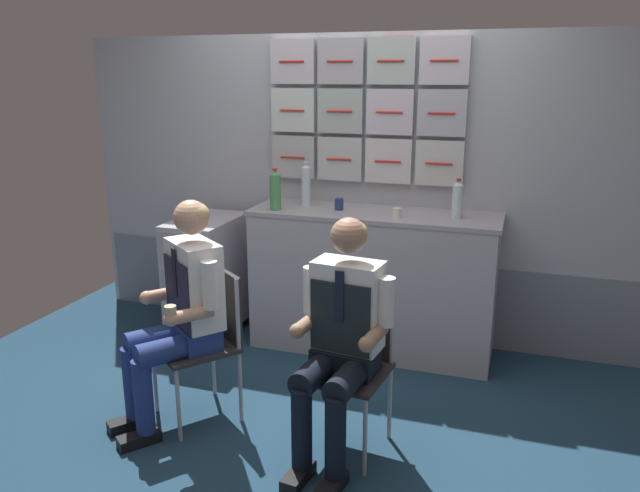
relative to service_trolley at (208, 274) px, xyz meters
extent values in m
cube|color=#1C394E|center=(0.97, -0.93, -0.50)|extent=(4.80, 4.80, 0.04)
cube|color=#ACB1BA|center=(0.97, 0.45, 0.60)|extent=(4.20, 0.06, 2.15)
cube|color=gray|center=(0.97, 0.41, -0.18)|extent=(4.12, 0.01, 0.59)
cube|color=#B0B1B1|center=(0.54, 0.39, 0.83)|extent=(0.32, 0.06, 0.30)
cylinder|color=red|center=(0.54, 0.35, 0.83)|extent=(0.18, 0.01, 0.01)
cube|color=#BABEC0|center=(0.88, 0.39, 0.83)|extent=(0.32, 0.06, 0.30)
cylinder|color=red|center=(0.88, 0.35, 0.83)|extent=(0.18, 0.01, 0.01)
cube|color=silver|center=(1.23, 0.39, 0.83)|extent=(0.32, 0.06, 0.30)
cylinder|color=red|center=(1.23, 0.35, 0.83)|extent=(0.18, 0.01, 0.01)
cube|color=silver|center=(1.58, 0.39, 0.83)|extent=(0.32, 0.06, 0.30)
cylinder|color=red|center=(1.58, 0.35, 0.83)|extent=(0.18, 0.01, 0.01)
cube|color=silver|center=(0.54, 0.39, 1.16)|extent=(0.32, 0.06, 0.30)
cylinder|color=red|center=(0.54, 0.35, 1.16)|extent=(0.18, 0.01, 0.01)
cube|color=#A7B5AE|center=(0.88, 0.39, 1.16)|extent=(0.32, 0.06, 0.30)
cylinder|color=red|center=(0.88, 0.35, 1.16)|extent=(0.18, 0.01, 0.01)
cube|color=silver|center=(1.23, 0.39, 1.16)|extent=(0.32, 0.06, 0.30)
cylinder|color=red|center=(1.23, 0.35, 1.16)|extent=(0.18, 0.01, 0.01)
cube|color=#B3B2BB|center=(1.58, 0.39, 1.16)|extent=(0.32, 0.06, 0.30)
cylinder|color=red|center=(1.58, 0.35, 1.16)|extent=(0.18, 0.01, 0.01)
cube|color=silver|center=(0.54, 0.39, 1.49)|extent=(0.32, 0.06, 0.30)
cylinder|color=red|center=(0.54, 0.35, 1.49)|extent=(0.18, 0.01, 0.01)
cube|color=#B1ACB4|center=(0.88, 0.39, 1.49)|extent=(0.32, 0.06, 0.30)
cylinder|color=red|center=(0.88, 0.35, 1.49)|extent=(0.18, 0.01, 0.01)
cube|color=#B1C0BA|center=(1.23, 0.39, 1.49)|extent=(0.32, 0.06, 0.30)
cylinder|color=red|center=(1.23, 0.35, 1.49)|extent=(0.18, 0.01, 0.01)
cube|color=silver|center=(1.58, 0.39, 1.49)|extent=(0.32, 0.06, 0.30)
cylinder|color=red|center=(1.58, 0.35, 1.49)|extent=(0.18, 0.01, 0.01)
cube|color=red|center=(1.26, 0.40, 1.61)|extent=(0.20, 0.02, 0.05)
cube|color=#AEAAB1|center=(1.19, 0.16, 0.00)|extent=(1.64, 0.52, 0.96)
cube|color=#9F9AA2|center=(1.19, 0.16, 0.50)|extent=(1.68, 0.53, 0.03)
sphere|color=black|center=(-0.16, -0.27, -0.44)|extent=(0.07, 0.07, 0.07)
sphere|color=black|center=(0.16, -0.27, -0.44)|extent=(0.07, 0.07, 0.07)
sphere|color=black|center=(-0.16, 0.28, -0.44)|extent=(0.07, 0.07, 0.07)
sphere|color=black|center=(0.16, 0.28, -0.44)|extent=(0.07, 0.07, 0.07)
cube|color=#AFA9BA|center=(0.00, 0.00, 0.00)|extent=(0.40, 0.64, 0.82)
cube|color=#9A95A5|center=(0.00, -0.32, -0.27)|extent=(0.35, 0.01, 0.22)
cube|color=#9A95A5|center=(0.00, -0.32, 0.00)|extent=(0.35, 0.01, 0.22)
cube|color=#9A95A5|center=(0.00, -0.32, 0.27)|extent=(0.35, 0.01, 0.22)
cylinder|color=#28282D|center=(0.00, -0.30, 0.39)|extent=(0.32, 0.02, 0.02)
cylinder|color=#A8AAAF|center=(0.23, -1.08, -0.27)|extent=(0.02, 0.02, 0.42)
cylinder|color=#A8AAAF|center=(0.51, -1.30, -0.27)|extent=(0.02, 0.02, 0.42)
cylinder|color=#A8AAAF|center=(0.45, -0.79, -0.27)|extent=(0.02, 0.02, 0.42)
cylinder|color=#A8AAAF|center=(0.74, -1.01, -0.27)|extent=(0.02, 0.02, 0.42)
cube|color=#2A2728|center=(0.48, -1.04, -0.05)|extent=(0.56, 0.56, 0.02)
cube|color=#2A2728|center=(0.60, -0.89, 0.16)|extent=(0.31, 0.25, 0.40)
cylinder|color=#A8AAAF|center=(0.45, -0.79, 0.16)|extent=(0.02, 0.02, 0.40)
cylinder|color=#A8AAAF|center=(0.74, -1.01, 0.16)|extent=(0.02, 0.02, 0.40)
cube|color=black|center=(0.18, -1.28, -0.45)|extent=(0.21, 0.23, 0.06)
cube|color=black|center=(0.33, -1.39, -0.45)|extent=(0.21, 0.23, 0.06)
cylinder|color=navy|center=(0.21, -1.25, -0.21)|extent=(0.10, 0.10, 0.41)
cylinder|color=navy|center=(0.35, -1.36, -0.21)|extent=(0.10, 0.10, 0.41)
cylinder|color=navy|center=(0.31, -1.12, 0.01)|extent=(0.33, 0.37, 0.13)
cylinder|color=navy|center=(0.45, -1.23, 0.01)|extent=(0.33, 0.37, 0.13)
cube|color=navy|center=(0.48, -1.04, 0.02)|extent=(0.38, 0.36, 0.12)
cube|color=white|center=(0.49, -1.03, 0.32)|extent=(0.39, 0.37, 0.46)
cube|color=#222337|center=(0.43, -1.11, 0.28)|extent=(0.26, 0.21, 0.37)
cube|color=black|center=(0.43, -1.11, 0.40)|extent=(0.04, 0.03, 0.26)
cylinder|color=white|center=(0.33, -0.90, 0.37)|extent=(0.08, 0.08, 0.25)
cylinder|color=tan|center=(0.29, -1.00, 0.22)|extent=(0.20, 0.23, 0.07)
sphere|color=tan|center=(0.22, -1.08, 0.22)|extent=(0.08, 0.08, 0.08)
cylinder|color=white|center=(0.66, -1.15, 0.37)|extent=(0.08, 0.08, 0.25)
cylinder|color=tan|center=(0.58, -1.22, 0.22)|extent=(0.20, 0.23, 0.07)
sphere|color=tan|center=(0.51, -1.31, 0.22)|extent=(0.08, 0.08, 0.08)
cylinder|color=tan|center=(0.51, -1.31, 0.26)|extent=(0.06, 0.06, 0.06)
sphere|color=tan|center=(0.49, -1.03, 0.68)|extent=(0.18, 0.18, 0.18)
ellipsoid|color=tan|center=(0.50, -1.02, 0.70)|extent=(0.24, 0.24, 0.13)
cylinder|color=#A8AAAF|center=(1.16, -1.23, -0.27)|extent=(0.02, 0.02, 0.42)
cylinder|color=#A8AAAF|center=(1.51, -1.28, -0.27)|extent=(0.02, 0.02, 0.42)
cylinder|color=#A8AAAF|center=(1.20, -0.88, -0.27)|extent=(0.02, 0.02, 0.42)
cylinder|color=#A8AAAF|center=(1.56, -0.92, -0.27)|extent=(0.02, 0.02, 0.42)
cube|color=#2A2728|center=(1.36, -1.08, -0.05)|extent=(0.44, 0.44, 0.02)
cube|color=#2A2728|center=(1.38, -0.89, 0.16)|extent=(0.37, 0.07, 0.40)
cylinder|color=#A8AAAF|center=(1.20, -0.88, 0.16)|extent=(0.02, 0.02, 0.40)
cylinder|color=#A8AAAF|center=(1.56, -0.92, 0.16)|extent=(0.02, 0.02, 0.40)
cube|color=black|center=(1.23, -1.42, -0.45)|extent=(0.12, 0.23, 0.06)
cube|color=black|center=(1.40, -1.44, -0.45)|extent=(0.12, 0.23, 0.06)
cylinder|color=black|center=(1.23, -1.38, -0.21)|extent=(0.10, 0.10, 0.41)
cylinder|color=black|center=(1.40, -1.40, -0.21)|extent=(0.10, 0.10, 0.41)
cylinder|color=black|center=(1.25, -1.22, 0.01)|extent=(0.17, 0.37, 0.13)
cylinder|color=black|center=(1.42, -1.24, 0.01)|extent=(0.17, 0.37, 0.13)
cube|color=black|center=(1.36, -1.08, 0.02)|extent=(0.34, 0.24, 0.12)
cube|color=white|center=(1.36, -1.06, 0.31)|extent=(0.35, 0.22, 0.45)
cube|color=black|center=(1.35, -1.15, 0.27)|extent=(0.31, 0.05, 0.36)
cube|color=black|center=(1.35, -1.16, 0.39)|extent=(0.04, 0.01, 0.25)
cylinder|color=white|center=(1.16, -1.03, 0.36)|extent=(0.08, 0.08, 0.24)
cylinder|color=#A0775D|center=(1.17, -1.13, 0.22)|extent=(0.09, 0.23, 0.07)
sphere|color=#A0775D|center=(1.16, -1.23, 0.22)|extent=(0.08, 0.08, 0.08)
cylinder|color=white|center=(1.55, -1.08, 0.36)|extent=(0.08, 0.08, 0.24)
cylinder|color=#A0775D|center=(1.52, -1.18, 0.22)|extent=(0.09, 0.23, 0.07)
sphere|color=#A0775D|center=(1.51, -1.28, 0.22)|extent=(0.08, 0.08, 0.08)
sphere|color=#A0775D|center=(1.36, -1.06, 0.66)|extent=(0.18, 0.18, 0.18)
ellipsoid|color=tan|center=(1.36, -1.04, 0.68)|extent=(0.19, 0.18, 0.12)
cylinder|color=silver|center=(0.69, 0.22, 0.64)|extent=(0.06, 0.06, 0.27)
cone|color=silver|center=(0.69, 0.22, 0.79)|extent=(0.06, 0.06, 0.02)
cylinder|color=silver|center=(0.69, 0.22, 0.81)|extent=(0.03, 0.03, 0.02)
cylinder|color=silver|center=(1.74, 0.16, 0.62)|extent=(0.07, 0.07, 0.21)
cone|color=silver|center=(1.74, 0.16, 0.74)|extent=(0.07, 0.07, 0.02)
cylinder|color=red|center=(1.74, 0.16, 0.76)|extent=(0.03, 0.03, 0.02)
cylinder|color=#489655|center=(0.54, 0.02, 0.63)|extent=(0.08, 0.08, 0.24)
cone|color=#489655|center=(0.54, 0.02, 0.76)|extent=(0.08, 0.08, 0.02)
cylinder|color=red|center=(0.54, 0.02, 0.79)|extent=(0.03, 0.03, 0.02)
cylinder|color=silver|center=(1.37, 0.05, 0.54)|extent=(0.06, 0.06, 0.06)
cylinder|color=#382114|center=(1.37, 0.05, 0.57)|extent=(0.05, 0.05, 0.01)
cylinder|color=navy|center=(0.95, 0.15, 0.55)|extent=(0.06, 0.06, 0.08)
cylinder|color=#382114|center=(0.95, 0.15, 0.58)|extent=(0.05, 0.05, 0.01)
camera|label=1|loc=(2.13, -3.81, 1.40)|focal=34.83mm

